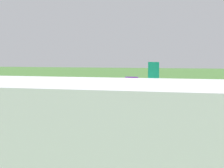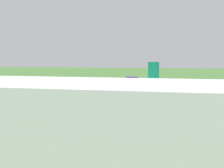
% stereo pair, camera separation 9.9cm
% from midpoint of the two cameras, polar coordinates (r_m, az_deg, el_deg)
% --- Properties ---
extents(ground_plane, '(800.00, 800.00, 0.00)m').
position_cam_midpoint_polar(ground_plane, '(183.54, -4.41, -1.31)').
color(ground_plane, '#3D662D').
extents(runway_asphalt, '(600.00, 28.68, 0.06)m').
position_cam_midpoint_polar(runway_asphalt, '(183.54, -4.41, -1.30)').
color(runway_asphalt, '#2D3033').
rests_on(runway_asphalt, ground).
extents(apron_concrete, '(440.00, 110.00, 0.05)m').
position_cam_midpoint_polar(apron_concrete, '(129.71, -13.37, -3.80)').
color(apron_concrete, gray).
rests_on(apron_concrete, ground).
extents(grass_verge_foreground, '(600.00, 80.00, 0.04)m').
position_cam_midpoint_polar(grass_verge_foreground, '(214.98, -1.40, -0.45)').
color(grass_verge_foreground, '#346B27').
rests_on(grass_verge_foreground, ground).
extents(airliner_main, '(53.82, 44.32, 15.88)m').
position_cam_midpoint_polar(airliner_main, '(178.68, 0.14, -0.05)').
color(airliner_main, white).
rests_on(airliner_main, ground).
extents(airliner_parked_near, '(41.20, 33.66, 12.04)m').
position_cam_midpoint_polar(airliner_parked_near, '(110.24, 11.26, -3.50)').
color(airliner_parked_near, white).
rests_on(airliner_parked_near, ground).
extents(airliner_parked_mid, '(44.57, 36.35, 13.05)m').
position_cam_midpoint_polar(airliner_parked_mid, '(126.26, -16.08, -2.46)').
color(airliner_parked_mid, white).
rests_on(airliner_parked_mid, ground).
extents(service_car_followme, '(4.08, 4.37, 1.62)m').
position_cam_midpoint_polar(service_car_followme, '(198.91, -13.54, -0.73)').
color(service_car_followme, silver).
rests_on(service_car_followme, ground).
extents(service_truck_fuel, '(6.04, 5.18, 2.65)m').
position_cam_midpoint_polar(service_truck_fuel, '(135.14, 14.58, -2.91)').
color(service_truck_fuel, black).
rests_on(service_truck_fuel, ground).
extents(no_stopping_sign, '(0.60, 0.10, 2.24)m').
position_cam_midpoint_polar(no_stopping_sign, '(213.11, -2.72, -0.13)').
color(no_stopping_sign, slate).
rests_on(no_stopping_sign, ground).
extents(traffic_cone_orange, '(0.40, 0.40, 0.55)m').
position_cam_midpoint_polar(traffic_cone_orange, '(218.04, -4.41, -0.32)').
color(traffic_cone_orange, orange).
rests_on(traffic_cone_orange, ground).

